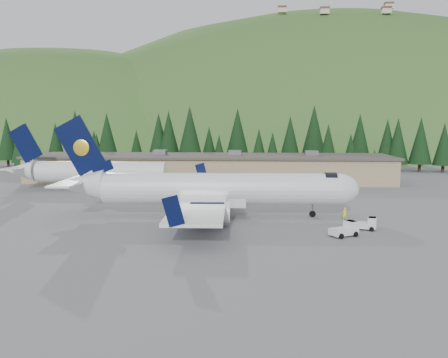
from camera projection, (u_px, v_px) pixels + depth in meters
ground at (221, 217)px, 61.56m from camera, size 600.00×600.00×0.00m
airliner at (212, 190)px, 61.22m from camera, size 37.56×35.19×12.48m
second_airliner at (84, 171)px, 84.69m from camera, size 27.50×11.00×10.05m
baggage_tug_a at (346, 229)px, 50.94m from camera, size 3.19×2.77×1.53m
baggage_tug_b at (366, 224)px, 53.97m from camera, size 2.90×2.15×1.41m
terminal_building at (210, 168)px, 99.28m from camera, size 71.00×17.00×6.10m
ramp_worker at (345, 214)px, 58.76m from camera, size 0.69×0.59×1.61m
tree_line at (220, 139)px, 122.12m from camera, size 113.92×17.03×14.48m
hills at (346, 296)px, 272.84m from camera, size 614.00×330.00×300.00m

